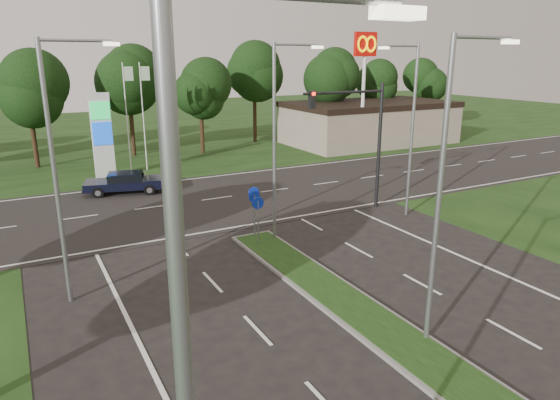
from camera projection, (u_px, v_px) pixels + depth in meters
name	position (u px, v px, depth m)	size (l,w,h in m)	color
verge_far	(108.00, 133.00, 56.40)	(160.00, 50.00, 0.02)	black
cross_road	(202.00, 201.00, 30.18)	(160.00, 12.00, 0.02)	black
median_kerb	(458.00, 383.00, 13.25)	(2.00, 26.00, 0.12)	slate
commercial_building	(369.00, 123.00, 49.80)	(16.00, 9.00, 4.00)	gray
streetlight_median_near	(446.00, 180.00, 14.00)	(2.53, 0.22, 9.00)	gray
streetlight_median_far	(278.00, 133.00, 22.46)	(2.53, 0.22, 9.00)	gray
streetlight_left_far	(60.00, 161.00, 16.53)	(2.53, 0.22, 9.00)	gray
streetlight_right_far	(410.00, 123.00, 26.01)	(2.53, 0.22, 9.00)	gray
traffic_signal	(361.00, 128.00, 27.09)	(5.10, 0.42, 7.00)	black
median_signs	(255.00, 205.00, 23.28)	(1.16, 1.76, 2.38)	gray
gas_pylon	(105.00, 133.00, 35.22)	(5.80, 1.26, 8.00)	silver
mcdonalds_sign	(365.00, 61.00, 42.91)	(2.20, 0.47, 10.40)	silver
treeline_far	(134.00, 76.00, 41.80)	(6.00, 6.00, 9.90)	black
navy_sedan	(125.00, 182.00, 31.69)	(5.15, 3.16, 1.32)	black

